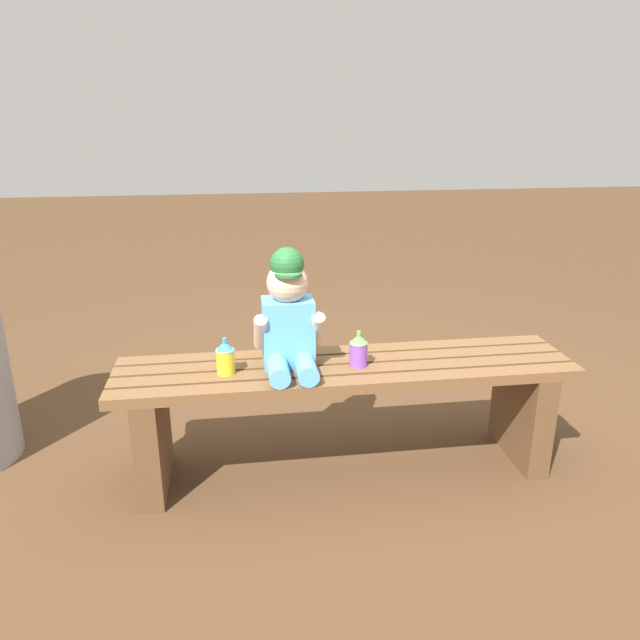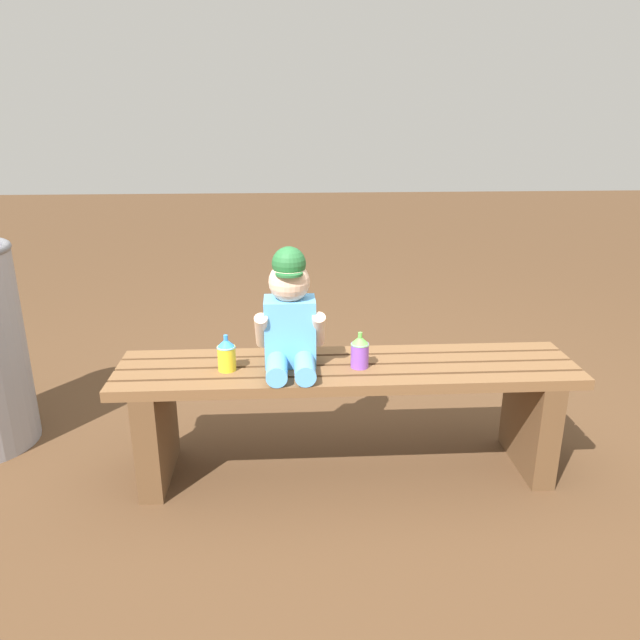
{
  "view_description": "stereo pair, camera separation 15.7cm",
  "coord_description": "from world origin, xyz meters",
  "px_view_note": "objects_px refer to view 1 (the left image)",
  "views": [
    {
      "loc": [
        -0.36,
        -1.86,
        1.22
      ],
      "look_at": [
        -0.1,
        -0.05,
        0.59
      ],
      "focal_mm": 33.72,
      "sensor_mm": 36.0,
      "label": 1
    },
    {
      "loc": [
        -0.2,
        -1.87,
        1.22
      ],
      "look_at": [
        -0.1,
        -0.05,
        0.59
      ],
      "focal_mm": 33.72,
      "sensor_mm": 36.0,
      "label": 2
    }
  ],
  "objects_px": {
    "park_bench": "(345,398)",
    "child_figure": "(288,317)",
    "sippy_cup_left": "(225,357)",
    "sippy_cup_right": "(359,350)"
  },
  "relations": [
    {
      "from": "child_figure",
      "to": "sippy_cup_right",
      "type": "relative_size",
      "value": 3.26
    },
    {
      "from": "sippy_cup_left",
      "to": "sippy_cup_right",
      "type": "xyz_separation_m",
      "value": [
        0.44,
        0.0,
        0.0
      ]
    },
    {
      "from": "park_bench",
      "to": "sippy_cup_right",
      "type": "bearing_deg",
      "value": -29.55
    },
    {
      "from": "park_bench",
      "to": "child_figure",
      "type": "relative_size",
      "value": 3.86
    },
    {
      "from": "park_bench",
      "to": "child_figure",
      "type": "height_order",
      "value": "child_figure"
    },
    {
      "from": "child_figure",
      "to": "sippy_cup_right",
      "type": "xyz_separation_m",
      "value": [
        0.23,
        -0.03,
        -0.12
      ]
    },
    {
      "from": "child_figure",
      "to": "sippy_cup_left",
      "type": "bearing_deg",
      "value": -171.87
    },
    {
      "from": "park_bench",
      "to": "sippy_cup_left",
      "type": "height_order",
      "value": "sippy_cup_left"
    },
    {
      "from": "child_figure",
      "to": "sippy_cup_right",
      "type": "height_order",
      "value": "child_figure"
    },
    {
      "from": "sippy_cup_left",
      "to": "sippy_cup_right",
      "type": "height_order",
      "value": "same"
    }
  ]
}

